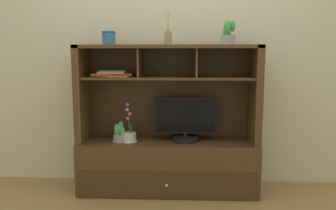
# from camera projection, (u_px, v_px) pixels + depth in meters

# --- Properties ---
(floor_plane) EXTENTS (6.00, 6.00, 0.02)m
(floor_plane) POSITION_uv_depth(u_px,v_px,m) (168.00, 190.00, 3.24)
(floor_plane) COLOR olive
(floor_plane) RESTS_ON ground
(back_wall) EXTENTS (6.00, 0.02, 2.80)m
(back_wall) POSITION_uv_depth(u_px,v_px,m) (169.00, 37.00, 3.29)
(back_wall) COLOR beige
(back_wall) RESTS_ON ground
(media_console) EXTENTS (1.59, 0.50, 1.32)m
(media_console) POSITION_uv_depth(u_px,v_px,m) (168.00, 147.00, 3.18)
(media_console) COLOR #493219
(media_console) RESTS_ON ground
(tv_monitor) EXTENTS (0.56, 0.25, 0.40)m
(tv_monitor) POSITION_uv_depth(u_px,v_px,m) (185.00, 122.00, 3.13)
(tv_monitor) COLOR black
(tv_monitor) RESTS_ON media_console
(potted_orchid) EXTENTS (0.14, 0.14, 0.35)m
(potted_orchid) POSITION_uv_depth(u_px,v_px,m) (129.00, 135.00, 3.13)
(potted_orchid) COLOR silver
(potted_orchid) RESTS_ON media_console
(potted_fern) EXTENTS (0.14, 0.14, 0.18)m
(potted_fern) POSITION_uv_depth(u_px,v_px,m) (120.00, 134.00, 3.13)
(potted_fern) COLOR gray
(potted_fern) RESTS_ON media_console
(magazine_stack_left) EXTENTS (0.38, 0.28, 0.05)m
(magazine_stack_left) POSITION_uv_depth(u_px,v_px,m) (113.00, 74.00, 3.11)
(magazine_stack_left) COLOR gold
(magazine_stack_left) RESTS_ON media_console
(diffuser_bottle) EXTENTS (0.06, 0.06, 0.28)m
(diffuser_bottle) POSITION_uv_depth(u_px,v_px,m) (168.00, 38.00, 3.04)
(diffuser_bottle) COLOR olive
(diffuser_bottle) RESTS_ON media_console
(potted_succulent) EXTENTS (0.14, 0.14, 0.21)m
(potted_succulent) POSITION_uv_depth(u_px,v_px,m) (228.00, 36.00, 3.01)
(potted_succulent) COLOR gray
(potted_succulent) RESTS_ON media_console
(ceramic_vase) EXTENTS (0.12, 0.12, 0.12)m
(ceramic_vase) POSITION_uv_depth(u_px,v_px,m) (109.00, 38.00, 3.05)
(ceramic_vase) COLOR #2B5E83
(ceramic_vase) RESTS_ON media_console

